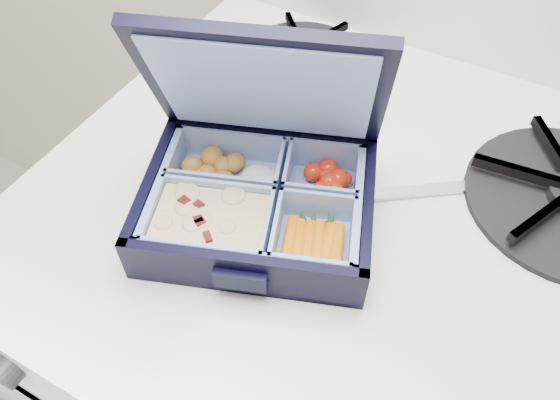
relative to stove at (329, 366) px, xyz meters
The scene contains 4 objects.
stove is the anchor object (origin of this frame).
bento_box 0.49m from the stove, 124.70° to the right, with size 0.20×0.16×0.05m, color black, non-canonical shape.
burner_grate_rear 0.51m from the stove, 133.87° to the left, with size 0.16×0.16×0.02m, color black.
fork 0.46m from the stove, ahead, with size 0.03×0.19×0.01m, color #A8A9B2, non-canonical shape.
Camera 1 is at (0.66, 1.32, 1.31)m, focal length 35.00 mm.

